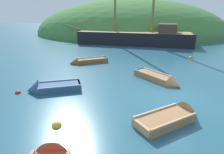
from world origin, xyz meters
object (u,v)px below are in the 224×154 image
at_px(sailing_ship, 136,40).
at_px(buoy_orange, 191,58).
at_px(rowboat_portside, 160,79).
at_px(rowboat_center, 51,89).
at_px(rowboat_outer_right, 173,118).
at_px(buoy_red, 18,93).
at_px(rowboat_near_dock, 87,62).
at_px(buoy_yellow, 57,126).

xyz_separation_m(sailing_ship, buoy_orange, (5.60, -7.59, -0.62)).
bearing_deg(rowboat_portside, rowboat_center, -110.70).
relative_size(rowboat_outer_right, buoy_red, 9.81).
xyz_separation_m(rowboat_near_dock, buoy_red, (-2.03, -7.09, -0.11)).
relative_size(rowboat_outer_right, buoy_yellow, 7.75).
xyz_separation_m(rowboat_portside, rowboat_near_dock, (-5.97, 3.87, -0.00)).
distance_m(rowboat_center, buoy_orange, 13.76).
relative_size(sailing_ship, buoy_orange, 42.72).
distance_m(sailing_ship, rowboat_near_dock, 11.44).
xyz_separation_m(rowboat_outer_right, rowboat_center, (-6.52, 2.37, -0.01)).
distance_m(rowboat_outer_right, buoy_yellow, 4.79).
bearing_deg(rowboat_near_dock, rowboat_center, 54.92).
xyz_separation_m(rowboat_outer_right, rowboat_portside, (-0.16, 4.93, -0.01)).
xyz_separation_m(buoy_yellow, buoy_red, (-3.51, 2.83, 0.00)).
relative_size(rowboat_portside, buoy_red, 10.73).
height_order(sailing_ship, buoy_yellow, sailing_ship).
relative_size(rowboat_center, buoy_red, 10.21).
relative_size(rowboat_center, buoy_yellow, 8.07).
xyz_separation_m(sailing_ship, buoy_red, (-5.91, -17.84, -0.62)).
xyz_separation_m(rowboat_portside, buoy_yellow, (-4.50, -6.05, -0.11)).
relative_size(rowboat_center, buoy_orange, 7.66).
bearing_deg(rowboat_near_dock, rowboat_outer_right, 93.25).
distance_m(rowboat_center, buoy_red, 1.77).
relative_size(sailing_ship, rowboat_near_dock, 5.34).
bearing_deg(buoy_red, rowboat_outer_right, -11.83).
distance_m(rowboat_portside, buoy_red, 8.63).
relative_size(rowboat_center, rowboat_near_dock, 0.96).
relative_size(sailing_ship, buoy_yellow, 45.00).
bearing_deg(buoy_red, sailing_ship, 71.66).
height_order(rowboat_portside, buoy_yellow, rowboat_portside).
height_order(rowboat_outer_right, rowboat_center, rowboat_center).
distance_m(sailing_ship, buoy_yellow, 20.82).
xyz_separation_m(rowboat_near_dock, buoy_yellow, (1.47, -9.92, -0.11)).
bearing_deg(rowboat_outer_right, rowboat_near_dock, 85.92).
bearing_deg(buoy_yellow, sailing_ship, 83.35).
relative_size(rowboat_portside, buoy_orange, 8.05).
height_order(rowboat_center, buoy_yellow, rowboat_center).
bearing_deg(rowboat_outer_right, rowboat_center, 121.12).
height_order(rowboat_outer_right, buoy_yellow, rowboat_outer_right).
xyz_separation_m(rowboat_center, buoy_orange, (9.87, 9.59, -0.11)).
bearing_deg(rowboat_portside, buoy_orange, 110.87).
relative_size(buoy_orange, buoy_red, 1.33).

